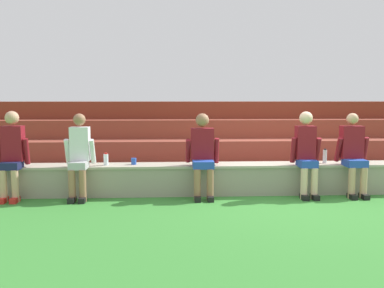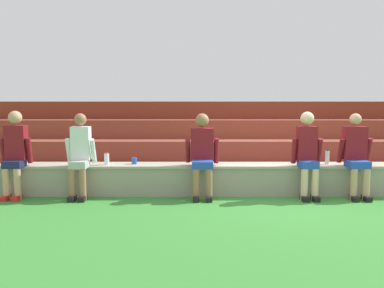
% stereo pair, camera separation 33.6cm
% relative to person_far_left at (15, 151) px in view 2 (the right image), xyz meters
% --- Properties ---
extents(ground_plane, '(80.00, 80.00, 0.00)m').
position_rel_person_far_left_xyz_m(ground_plane, '(4.48, 0.02, -0.77)').
color(ground_plane, '#388433').
extents(stone_seating_wall, '(9.73, 0.51, 0.52)m').
position_rel_person_far_left_xyz_m(stone_seating_wall, '(4.48, 0.25, -0.49)').
color(stone_seating_wall, gray).
rests_on(stone_seating_wall, ground).
extents(brick_bleachers, '(12.19, 2.42, 1.56)m').
position_rel_person_far_left_xyz_m(brick_bleachers, '(4.48, 2.30, -0.18)').
color(brick_bleachers, brown).
rests_on(brick_bleachers, ground).
extents(person_far_left, '(0.51, 0.50, 1.43)m').
position_rel_person_far_left_xyz_m(person_far_left, '(0.00, 0.00, 0.00)').
color(person_far_left, tan).
rests_on(person_far_left, ground).
extents(person_left_of_center, '(0.48, 0.53, 1.39)m').
position_rel_person_far_left_xyz_m(person_left_of_center, '(1.07, -0.01, -0.04)').
color(person_left_of_center, '#996B4C').
rests_on(person_left_of_center, ground).
extents(person_center, '(0.56, 0.60, 1.38)m').
position_rel_person_far_left_xyz_m(person_center, '(3.06, 0.03, -0.02)').
color(person_center, '#996B4C').
rests_on(person_center, ground).
extents(person_right_of_center, '(0.49, 0.52, 1.41)m').
position_rel_person_far_left_xyz_m(person_right_of_center, '(4.78, -0.02, -0.01)').
color(person_right_of_center, beige).
rests_on(person_right_of_center, ground).
extents(person_far_right, '(0.54, 0.55, 1.38)m').
position_rel_person_far_left_xyz_m(person_far_right, '(5.59, 0.01, -0.03)').
color(person_far_right, tan).
rests_on(person_far_right, ground).
extents(water_bottle_center_gap, '(0.08, 0.08, 0.21)m').
position_rel_person_far_left_xyz_m(water_bottle_center_gap, '(1.46, 0.20, -0.15)').
color(water_bottle_center_gap, silver).
rests_on(water_bottle_center_gap, stone_seating_wall).
extents(water_bottle_mid_right, '(0.07, 0.07, 0.25)m').
position_rel_person_far_left_xyz_m(water_bottle_mid_right, '(5.20, 0.25, -0.13)').
color(water_bottle_mid_right, silver).
rests_on(water_bottle_mid_right, stone_seating_wall).
extents(plastic_cup_right_end, '(0.09, 0.09, 0.11)m').
position_rel_person_far_left_xyz_m(plastic_cup_right_end, '(1.91, 0.27, -0.20)').
color(plastic_cup_right_end, blue).
rests_on(plastic_cup_right_end, stone_seating_wall).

